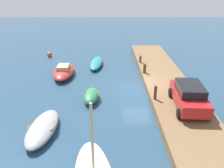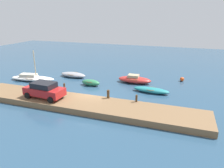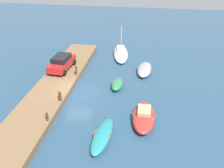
{
  "view_description": "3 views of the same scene",
  "coord_description": "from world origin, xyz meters",
  "px_view_note": "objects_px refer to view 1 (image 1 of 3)",
  "views": [
    {
      "loc": [
        -17.34,
        2.52,
        8.42
      ],
      "look_at": [
        -0.02,
        2.21,
        0.54
      ],
      "focal_mm": 36.54,
      "sensor_mm": 36.0,
      "label": 1
    },
    {
      "loc": [
        9.17,
        -19.46,
        8.79
      ],
      "look_at": [
        1.16,
        3.61,
        0.59
      ],
      "focal_mm": 33.37,
      "sensor_mm": 36.0,
      "label": 2
    },
    {
      "loc": [
        19.32,
        6.7,
        12.56
      ],
      "look_at": [
        -1.25,
        3.37,
        0.71
      ],
      "focal_mm": 37.9,
      "sensor_mm": 36.0,
      "label": 3
    }
  ],
  "objects_px": {
    "marker_buoy": "(50,54)",
    "mooring_post_west": "(155,93)",
    "rowboat_teal": "(96,63)",
    "parked_car": "(189,95)",
    "rowboat_grey": "(43,128)",
    "dinghy_green": "(91,96)",
    "mooring_post_mid_west": "(145,68)",
    "motorboat_red": "(64,71)",
    "mooring_post_mid_east": "(140,59)"
  },
  "relations": [
    {
      "from": "rowboat_teal",
      "to": "mooring_post_mid_east",
      "type": "height_order",
      "value": "mooring_post_mid_east"
    },
    {
      "from": "rowboat_grey",
      "to": "parked_car",
      "type": "relative_size",
      "value": 0.97
    },
    {
      "from": "mooring_post_west",
      "to": "marker_buoy",
      "type": "xyz_separation_m",
      "value": [
        12.16,
        10.45,
        -0.83
      ]
    },
    {
      "from": "parked_car",
      "to": "mooring_post_mid_west",
      "type": "bearing_deg",
      "value": 21.91
    },
    {
      "from": "rowboat_teal",
      "to": "mooring_post_mid_east",
      "type": "relative_size",
      "value": 6.0
    },
    {
      "from": "rowboat_grey",
      "to": "mooring_post_mid_east",
      "type": "relative_size",
      "value": 5.71
    },
    {
      "from": "dinghy_green",
      "to": "rowboat_grey",
      "type": "relative_size",
      "value": 0.62
    },
    {
      "from": "mooring_post_west",
      "to": "mooring_post_mid_east",
      "type": "xyz_separation_m",
      "value": [
        8.08,
        0.0,
        -0.16
      ]
    },
    {
      "from": "rowboat_teal",
      "to": "mooring_post_west",
      "type": "relative_size",
      "value": 4.19
    },
    {
      "from": "dinghy_green",
      "to": "mooring_post_mid_east",
      "type": "distance_m",
      "value": 8.52
    },
    {
      "from": "rowboat_teal",
      "to": "dinghy_green",
      "type": "bearing_deg",
      "value": -175.18
    },
    {
      "from": "mooring_post_west",
      "to": "mooring_post_mid_west",
      "type": "relative_size",
      "value": 1.19
    },
    {
      "from": "rowboat_teal",
      "to": "parked_car",
      "type": "height_order",
      "value": "parked_car"
    },
    {
      "from": "mooring_post_mid_west",
      "to": "marker_buoy",
      "type": "distance_m",
      "value": 12.62
    },
    {
      "from": "rowboat_teal",
      "to": "mooring_post_mid_west",
      "type": "relative_size",
      "value": 4.98
    },
    {
      "from": "motorboat_red",
      "to": "mooring_post_mid_west",
      "type": "height_order",
      "value": "mooring_post_mid_west"
    },
    {
      "from": "mooring_post_mid_east",
      "to": "parked_car",
      "type": "height_order",
      "value": "parked_car"
    },
    {
      "from": "parked_car",
      "to": "marker_buoy",
      "type": "bearing_deg",
      "value": 47.26
    },
    {
      "from": "motorboat_red",
      "to": "mooring_post_mid_east",
      "type": "height_order",
      "value": "mooring_post_mid_east"
    },
    {
      "from": "rowboat_grey",
      "to": "parked_car",
      "type": "distance_m",
      "value": 9.61
    },
    {
      "from": "rowboat_teal",
      "to": "marker_buoy",
      "type": "distance_m",
      "value": 6.69
    },
    {
      "from": "rowboat_grey",
      "to": "motorboat_red",
      "type": "relative_size",
      "value": 0.93
    },
    {
      "from": "dinghy_green",
      "to": "motorboat_red",
      "type": "height_order",
      "value": "motorboat_red"
    },
    {
      "from": "dinghy_green",
      "to": "mooring_post_mid_west",
      "type": "distance_m",
      "value": 6.28
    },
    {
      "from": "dinghy_green",
      "to": "mooring_post_mid_west",
      "type": "height_order",
      "value": "mooring_post_mid_west"
    },
    {
      "from": "parked_car",
      "to": "rowboat_teal",
      "type": "bearing_deg",
      "value": 37.84
    },
    {
      "from": "rowboat_grey",
      "to": "mooring_post_mid_west",
      "type": "xyz_separation_m",
      "value": [
        8.2,
        -7.33,
        0.69
      ]
    },
    {
      "from": "dinghy_green",
      "to": "parked_car",
      "type": "height_order",
      "value": "parked_car"
    },
    {
      "from": "rowboat_teal",
      "to": "parked_car",
      "type": "bearing_deg",
      "value": -141.12
    },
    {
      "from": "marker_buoy",
      "to": "mooring_post_west",
      "type": "bearing_deg",
      "value": -139.32
    },
    {
      "from": "motorboat_red",
      "to": "marker_buoy",
      "type": "bearing_deg",
      "value": 24.98
    },
    {
      "from": "mooring_post_mid_west",
      "to": "parked_car",
      "type": "xyz_separation_m",
      "value": [
        -6.24,
        -2.01,
        0.42
      ]
    },
    {
      "from": "mooring_post_mid_west",
      "to": "motorboat_red",
      "type": "bearing_deg",
      "value": 82.78
    },
    {
      "from": "rowboat_teal",
      "to": "rowboat_grey",
      "type": "xyz_separation_m",
      "value": [
        -11.9,
        2.69,
        0.04
      ]
    },
    {
      "from": "rowboat_teal",
      "to": "motorboat_red",
      "type": "bearing_deg",
      "value": 137.54
    },
    {
      "from": "dinghy_green",
      "to": "mooring_post_mid_east",
      "type": "height_order",
      "value": "mooring_post_mid_east"
    },
    {
      "from": "rowboat_teal",
      "to": "parked_car",
      "type": "xyz_separation_m",
      "value": [
        -9.95,
        -6.65,
        1.14
      ]
    },
    {
      "from": "mooring_post_west",
      "to": "parked_car",
      "type": "bearing_deg",
      "value": -119.06
    },
    {
      "from": "motorboat_red",
      "to": "mooring_post_mid_east",
      "type": "relative_size",
      "value": 6.16
    },
    {
      "from": "mooring_post_mid_west",
      "to": "rowboat_grey",
      "type": "bearing_deg",
      "value": 138.18
    },
    {
      "from": "motorboat_red",
      "to": "rowboat_teal",
      "type": "bearing_deg",
      "value": -47.45
    },
    {
      "from": "mooring_post_mid_west",
      "to": "parked_car",
      "type": "height_order",
      "value": "parked_car"
    },
    {
      "from": "marker_buoy",
      "to": "rowboat_grey",
      "type": "bearing_deg",
      "value": -168.43
    },
    {
      "from": "rowboat_teal",
      "to": "mooring_post_west",
      "type": "distance_m",
      "value": 10.01
    },
    {
      "from": "rowboat_teal",
      "to": "mooring_post_mid_east",
      "type": "xyz_separation_m",
      "value": [
        -0.75,
        -4.64,
        0.65
      ]
    },
    {
      "from": "parked_car",
      "to": "rowboat_grey",
      "type": "bearing_deg",
      "value": 105.89
    },
    {
      "from": "mooring_post_west",
      "to": "mooring_post_mid_west",
      "type": "bearing_deg",
      "value": 0.0
    },
    {
      "from": "motorboat_red",
      "to": "parked_car",
      "type": "bearing_deg",
      "value": -126.64
    },
    {
      "from": "mooring_post_west",
      "to": "mooring_post_mid_west",
      "type": "height_order",
      "value": "mooring_post_west"
    },
    {
      "from": "mooring_post_west",
      "to": "parked_car",
      "type": "xyz_separation_m",
      "value": [
        -1.12,
        -2.01,
        0.33
      ]
    }
  ]
}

